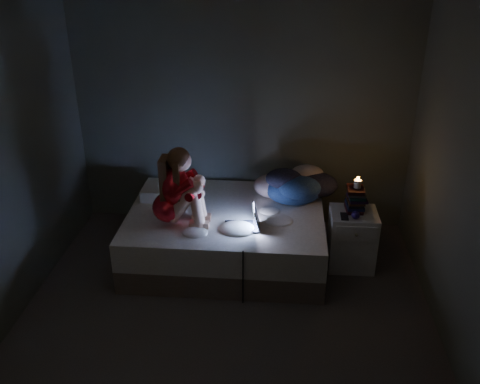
# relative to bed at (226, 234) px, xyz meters

# --- Properties ---
(floor) EXTENTS (3.60, 3.80, 0.02)m
(floor) POSITION_rel_bed_xyz_m (0.10, -1.10, -0.27)
(floor) COLOR #393635
(floor) RESTS_ON ground
(ceiling) EXTENTS (3.60, 3.80, 0.02)m
(ceiling) POSITION_rel_bed_xyz_m (0.10, -1.10, 2.35)
(ceiling) COLOR silver
(ceiling) RESTS_ON ground
(wall_back) EXTENTS (3.60, 0.02, 2.60)m
(wall_back) POSITION_rel_bed_xyz_m (0.10, 0.81, 1.04)
(wall_back) COLOR #555C4E
(wall_back) RESTS_ON ground
(wall_right) EXTENTS (0.02, 3.80, 2.60)m
(wall_right) POSITION_rel_bed_xyz_m (1.91, -1.10, 1.04)
(wall_right) COLOR #555C4E
(wall_right) RESTS_ON ground
(bed) EXTENTS (1.92, 1.44, 0.53)m
(bed) POSITION_rel_bed_xyz_m (0.00, 0.00, 0.00)
(bed) COLOR #B9B2A5
(bed) RESTS_ON ground
(pillow) EXTENTS (0.42, 0.30, 0.12)m
(pillow) POSITION_rel_bed_xyz_m (-0.69, 0.24, 0.32)
(pillow) COLOR silver
(pillow) RESTS_ON bed
(woman) EXTENTS (0.48, 0.31, 0.77)m
(woman) POSITION_rel_bed_xyz_m (-0.51, -0.26, 0.65)
(woman) COLOR #A41617
(woman) RESTS_ON bed
(laptop) EXTENTS (0.35, 0.26, 0.23)m
(laptop) POSITION_rel_bed_xyz_m (0.18, -0.31, 0.38)
(laptop) COLOR black
(laptop) RESTS_ON bed
(clothes_pile) EXTENTS (0.64, 0.52, 0.37)m
(clothes_pile) POSITION_rel_bed_xyz_m (0.66, 0.31, 0.45)
(clothes_pile) COLOR #12234C
(clothes_pile) RESTS_ON bed
(nightstand) EXTENTS (0.45, 0.40, 0.60)m
(nightstand) POSITION_rel_bed_xyz_m (1.25, -0.04, 0.03)
(nightstand) COLOR silver
(nightstand) RESTS_ON ground
(book_stack) EXTENTS (0.19, 0.25, 0.24)m
(book_stack) POSITION_rel_bed_xyz_m (1.26, 0.01, 0.45)
(book_stack) COLOR black
(book_stack) RESTS_ON nightstand
(candle) EXTENTS (0.07, 0.07, 0.08)m
(candle) POSITION_rel_bed_xyz_m (1.26, 0.01, 0.61)
(candle) COLOR beige
(candle) RESTS_ON book_stack
(phone) EXTENTS (0.07, 0.14, 0.01)m
(phone) POSITION_rel_bed_xyz_m (1.14, -0.14, 0.34)
(phone) COLOR black
(phone) RESTS_ON nightstand
(blue_orb) EXTENTS (0.08, 0.08, 0.08)m
(blue_orb) POSITION_rel_bed_xyz_m (1.24, -0.16, 0.37)
(blue_orb) COLOR #221359
(blue_orb) RESTS_ON nightstand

